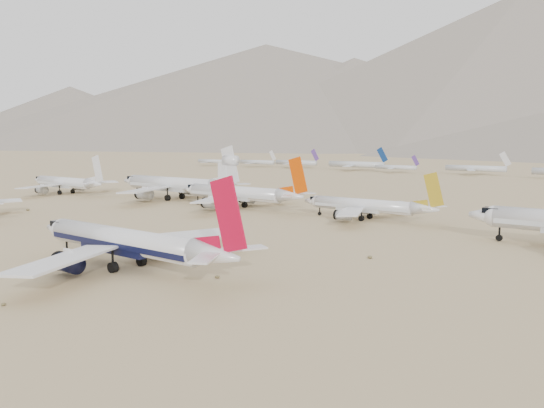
{
  "coord_description": "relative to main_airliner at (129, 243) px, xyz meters",
  "views": [
    {
      "loc": [
        84.68,
        -62.46,
        23.15
      ],
      "look_at": [
        3.26,
        44.78,
        7.0
      ],
      "focal_mm": 35.0,
      "sensor_mm": 36.0,
      "label": 1
    }
  ],
  "objects": [
    {
      "name": "row2_white_trijet",
      "position": [
        -77.08,
        82.73,
        1.26
      ],
      "size": [
        60.56,
        59.19,
        21.46
      ],
      "color": "silver",
      "rests_on": "ground"
    },
    {
      "name": "row2_white_twin",
      "position": [
        -132.64,
        69.56,
        -0.06
      ],
      "size": [
        48.62,
        47.58,
        17.37
      ],
      "color": "silver",
      "rests_on": "ground"
    },
    {
      "name": "row2_gold_tail",
      "position": [
        6.37,
        80.04,
        -0.8
      ],
      "size": [
        41.67,
        40.76,
        14.84
      ],
      "color": "silver",
      "rests_on": "ground"
    },
    {
      "name": "main_airliner",
      "position": [
        0.0,
        0.0,
        0.0
      ],
      "size": [
        51.02,
        49.83,
        18.0
      ],
      "color": "silver",
      "rests_on": "ground"
    },
    {
      "name": "ground",
      "position": [
        -7.84,
        3.55,
        -4.95
      ],
      "size": [
        7000.0,
        7000.0,
        0.0
      ],
      "primitive_type": "plane",
      "color": "#9A825A",
      "rests_on": "ground"
    },
    {
      "name": "distant_storage_row",
      "position": [
        -2.53,
        308.7,
        -0.5
      ],
      "size": [
        563.56,
        64.03,
        15.99
      ],
      "color": "silver",
      "rests_on": "ground"
    },
    {
      "name": "row2_orange_tail",
      "position": [
        -40.44,
        77.36,
        0.18
      ],
      "size": [
        51.25,
        50.13,
        18.28
      ],
      "color": "silver",
      "rests_on": "ground"
    }
  ]
}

